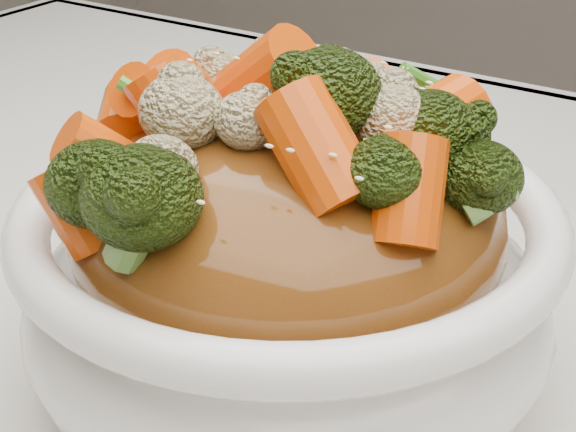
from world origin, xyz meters
The scene contains 8 objects.
tablecloth centered at (0.00, 0.00, 0.73)m, with size 1.20×0.80×0.04m, color silver.
bowl centered at (-0.01, -0.02, 0.79)m, with size 0.22×0.22×0.09m, color white, non-canonical shape.
sauce_base centered at (-0.01, -0.02, 0.82)m, with size 0.18×0.18×0.10m, color #5F3310.
carrots centered at (-0.01, -0.02, 0.89)m, with size 0.18×0.18×0.05m, color #DD4B07, non-canonical shape.
broccoli centered at (-0.01, -0.02, 0.89)m, with size 0.18×0.18×0.05m, color black, non-canonical shape.
cauliflower centered at (-0.01, -0.02, 0.89)m, with size 0.18×0.18×0.04m, color tan, non-canonical shape.
scallions centered at (-0.01, -0.02, 0.89)m, with size 0.13×0.13×0.02m, color #38831E, non-canonical shape.
sesame_seeds centered at (-0.01, -0.02, 0.89)m, with size 0.16×0.16×0.01m, color beige, non-canonical shape.
Camera 1 is at (0.16, -0.29, 1.00)m, focal length 55.00 mm.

